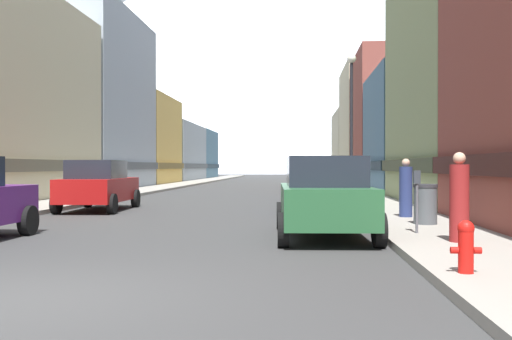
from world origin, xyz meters
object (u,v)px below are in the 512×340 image
object	(u,v)px
fire_hydrant_near	(466,245)
car_left_1	(99,185)
car_right_0	(324,197)
pedestrian_1	(406,190)
trash_bin_right	(425,204)
streetlamp_right	(351,105)
parking_meter_near	(417,192)
pedestrian_0	(459,200)
car_right_2	(310,181)
car_right_1	(315,186)
car_right_3	(307,177)

from	to	relation	value
fire_hydrant_near	car_left_1	bearing A→B (deg)	126.86
car_right_0	pedestrian_1	size ratio (longest dim) A/B	2.74
trash_bin_right	streetlamp_right	world-z (taller)	streetlamp_right
parking_meter_near	pedestrian_0	size ratio (longest dim) A/B	0.79
parking_meter_near	trash_bin_right	xyz separation A→B (m)	(0.60, 1.97, -0.37)
pedestrian_0	pedestrian_1	world-z (taller)	pedestrian_0
car_right_2	parking_meter_near	size ratio (longest dim) A/B	3.34
car_right_2	pedestrian_0	bearing A→B (deg)	-81.43
car_left_1	trash_bin_right	world-z (taller)	car_left_1
car_right_2	car_right_1	bearing A→B (deg)	-89.98
car_right_3	trash_bin_right	size ratio (longest dim) A/B	4.51
car_right_1	car_right_2	size ratio (longest dim) A/B	1.00
fire_hydrant_near	trash_bin_right	bearing A→B (deg)	82.33
car_right_2	trash_bin_right	distance (m)	13.12
parking_meter_near	trash_bin_right	size ratio (longest dim) A/B	1.36
parking_meter_near	pedestrian_1	xyz separation A→B (m)	(0.50, 4.02, -0.11)
trash_bin_right	parking_meter_near	bearing A→B (deg)	-106.90
car_right_2	streetlamp_right	size ratio (longest dim) A/B	0.76
car_right_0	car_right_1	size ratio (longest dim) A/B	1.01
streetlamp_right	pedestrian_1	bearing A→B (deg)	-82.39
car_right_1	pedestrian_0	distance (m)	8.75
streetlamp_right	pedestrian_0	bearing A→B (deg)	-85.77
car_right_1	parking_meter_near	distance (m)	7.25
car_left_1	car_right_1	xyz separation A→B (m)	(7.60, -0.64, 0.00)
car_left_1	streetlamp_right	xyz separation A→B (m)	(9.15, 3.14, 3.09)
car_right_0	trash_bin_right	size ratio (longest dim) A/B	4.56
streetlamp_right	car_right_2	bearing A→B (deg)	110.80
car_right_1	trash_bin_right	bearing A→B (deg)	-63.00
car_right_1	parking_meter_near	world-z (taller)	car_right_1
trash_bin_right	pedestrian_1	xyz separation A→B (m)	(-0.10, 2.05, 0.26)
car_right_2	fire_hydrant_near	world-z (taller)	car_right_2
car_right_0	pedestrian_0	bearing A→B (deg)	-34.67
car_left_1	car_right_3	distance (m)	17.33
trash_bin_right	pedestrian_0	xyz separation A→B (m)	(-0.10, -3.39, 0.28)
car_right_2	streetlamp_right	bearing A→B (deg)	-69.20
parking_meter_near	car_right_0	bearing A→B (deg)	172.00
car_right_1	pedestrian_1	bearing A→B (deg)	-50.35
car_right_0	car_right_3	world-z (taller)	same
pedestrian_0	trash_bin_right	bearing A→B (deg)	88.31
trash_bin_right	fire_hydrant_near	bearing A→B (deg)	-97.67
parking_meter_near	trash_bin_right	distance (m)	2.10
car_right_0	car_right_2	world-z (taller)	same
car_right_1	car_right_3	xyz separation A→B (m)	(-0.00, 16.21, 0.00)
trash_bin_right	pedestrian_1	distance (m)	2.07
car_left_1	parking_meter_near	xyz separation A→B (m)	(9.55, -7.62, 0.11)
car_right_3	pedestrian_1	bearing A→B (deg)	-82.72
car_right_3	streetlamp_right	distance (m)	12.90
car_right_3	trash_bin_right	bearing A→B (deg)	-83.15
pedestrian_1	streetlamp_right	distance (m)	7.46
car_right_1	trash_bin_right	xyz separation A→B (m)	(2.55, -5.00, -0.26)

